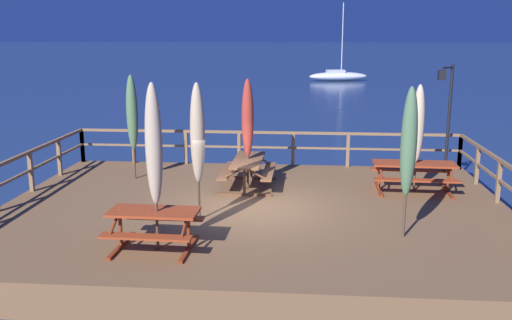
% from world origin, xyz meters
% --- Properties ---
extents(ground_plane, '(600.00, 600.00, 0.00)m').
position_xyz_m(ground_plane, '(0.00, 0.00, 0.00)').
color(ground_plane, navy).
extents(wooden_deck, '(12.16, 9.02, 0.68)m').
position_xyz_m(wooden_deck, '(0.00, 0.00, 0.34)').
color(wooden_deck, brown).
rests_on(wooden_deck, ground).
extents(railing_waterside_far, '(11.96, 0.10, 1.09)m').
position_xyz_m(railing_waterside_far, '(-0.00, 4.36, 1.42)').
color(railing_waterside_far, brown).
rests_on(railing_waterside_far, wooden_deck).
extents(railing_side_left, '(0.10, 8.82, 1.09)m').
position_xyz_m(railing_side_left, '(-5.93, 0.00, 1.42)').
color(railing_side_left, brown).
rests_on(railing_side_left, wooden_deck).
extents(railing_side_right, '(0.10, 8.82, 1.09)m').
position_xyz_m(railing_side_right, '(5.93, 0.00, 1.42)').
color(railing_side_right, brown).
rests_on(railing_side_right, wooden_deck).
extents(picnic_table_mid_left, '(1.74, 1.45, 0.78)m').
position_xyz_m(picnic_table_mid_left, '(-1.67, -2.80, 1.23)').
color(picnic_table_mid_left, '#993819').
rests_on(picnic_table_mid_left, wooden_deck).
extents(picnic_table_back_left, '(2.16, 1.46, 0.78)m').
position_xyz_m(picnic_table_back_left, '(4.06, 1.73, 1.24)').
color(picnic_table_back_left, '#993819').
rests_on(picnic_table_back_left, wooden_deck).
extents(picnic_table_mid_right, '(1.42, 2.08, 0.78)m').
position_xyz_m(picnic_table_mid_right, '(-0.31, 1.79, 1.24)').
color(picnic_table_mid_right, brown).
rests_on(picnic_table_mid_right, wooden_deck).
extents(patio_umbrella_tall_mid_right, '(0.32, 0.32, 3.21)m').
position_xyz_m(patio_umbrella_tall_mid_right, '(-1.60, -2.83, 2.71)').
color(patio_umbrella_tall_mid_right, '#4C3828').
rests_on(patio_umbrella_tall_mid_right, wooden_deck).
extents(patio_umbrella_tall_back_left, '(0.32, 0.32, 2.80)m').
position_xyz_m(patio_umbrella_tall_back_left, '(4.09, 1.75, 2.46)').
color(patio_umbrella_tall_back_left, '#4C3828').
rests_on(patio_umbrella_tall_back_left, wooden_deck).
extents(patio_umbrella_short_back, '(0.32, 0.32, 2.91)m').
position_xyz_m(patio_umbrella_short_back, '(-0.32, 1.84, 2.53)').
color(patio_umbrella_short_back, '#4C3828').
rests_on(patio_umbrella_short_back, wooden_deck).
extents(patio_umbrella_tall_front, '(0.32, 0.32, 3.07)m').
position_xyz_m(patio_umbrella_tall_front, '(3.22, -1.75, 2.63)').
color(patio_umbrella_tall_front, '#4C3828').
rests_on(patio_umbrella_tall_front, wooden_deck).
extents(patio_umbrella_tall_back_right, '(0.32, 0.32, 3.05)m').
position_xyz_m(patio_umbrella_tall_back_right, '(-1.12, -1.03, 2.62)').
color(patio_umbrella_tall_back_right, '#4C3828').
rests_on(patio_umbrella_tall_back_right, wooden_deck).
extents(patio_umbrella_short_mid, '(0.32, 0.32, 2.95)m').
position_xyz_m(patio_umbrella_short_mid, '(-3.62, 2.40, 2.55)').
color(patio_umbrella_short_mid, '#4C3828').
rests_on(patio_umbrella_short_mid, wooden_deck).
extents(lamp_post_hooked, '(0.52, 0.54, 3.20)m').
position_xyz_m(lamp_post_hooked, '(5.24, 3.67, 2.79)').
color(lamp_post_hooked, black).
rests_on(lamp_post_hooked, wooden_deck).
extents(sailboat_distant, '(6.21, 2.83, 7.72)m').
position_xyz_m(sailboat_distant, '(4.64, 45.26, 0.51)').
color(sailboat_distant, silver).
rests_on(sailboat_distant, ground).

